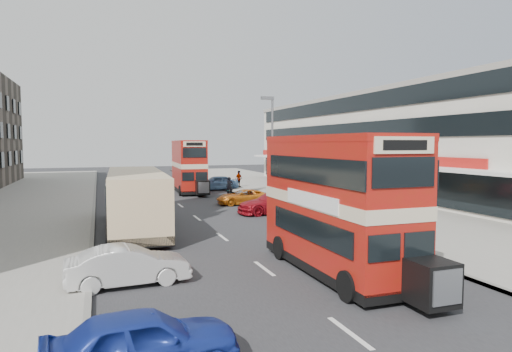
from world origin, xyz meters
name	(u,v)px	position (x,y,z in m)	size (l,w,h in m)	color
ground	(285,285)	(0.00, 0.00, 0.00)	(160.00, 160.00, 0.00)	#28282B
road_surface	(180,206)	(0.00, 20.00, 0.01)	(12.00, 90.00, 0.01)	#28282B
pavement_right	(323,198)	(12.00, 20.00, 0.07)	(12.00, 90.00, 0.15)	gray
kerb_left	(94,208)	(-6.10, 20.00, 0.07)	(0.20, 90.00, 0.16)	gray
kerb_right	(257,201)	(6.10, 20.00, 0.07)	(0.20, 90.00, 0.16)	gray
commercial_row	(390,143)	(19.95, 22.00, 4.70)	(9.90, 46.20, 9.30)	beige
street_lamp	(271,142)	(6.52, 18.00, 4.78)	(1.00, 0.20, 8.12)	slate
bus_main	(336,204)	(2.22, 0.64, 2.51)	(2.40, 8.66, 4.77)	black
bus_second	(189,166)	(2.37, 28.89, 2.51)	(2.75, 8.75, 4.76)	black
coach	(136,198)	(-3.87, 11.38, 1.73)	(3.24, 11.14, 2.93)	black
car_left_near	(143,341)	(-4.95, -4.31, 0.66)	(1.57, 3.90, 1.33)	#1C329C
car_left_front	(128,266)	(-4.88, 1.67, 0.65)	(1.38, 3.96, 1.30)	beige
car_right_a	(274,202)	(5.24, 14.17, 0.73)	(2.05, 5.03, 1.46)	maroon
car_right_b	(243,197)	(4.64, 19.00, 0.57)	(1.90, 4.12, 1.15)	orange
car_right_c	(216,183)	(5.26, 29.77, 0.74)	(1.75, 4.35, 1.48)	#5074A0
pedestrian_near	(313,201)	(7.28, 12.50, 0.97)	(0.61, 0.41, 1.65)	gray
pedestrian_far	(239,179)	(7.94, 30.87, 1.00)	(1.00, 0.42, 1.70)	gray
cyclist	(230,192)	(4.39, 21.93, 0.63)	(0.72, 1.66, 1.90)	gray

